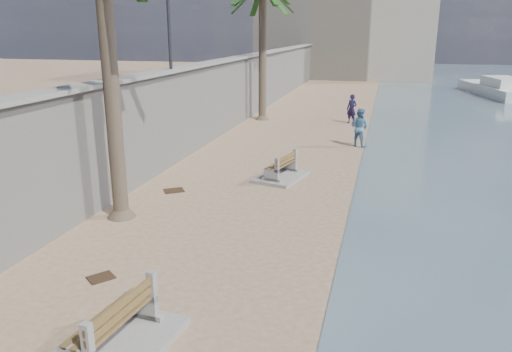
{
  "coord_description": "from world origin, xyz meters",
  "views": [
    {
      "loc": [
        2.8,
        -5.63,
        5.06
      ],
      "look_at": [
        -0.5,
        7.0,
        1.2
      ],
      "focal_mm": 35.0,
      "sensor_mm": 36.0,
      "label": 1
    }
  ],
  "objects_px": {
    "bench_near": "(112,328)",
    "person_a": "(352,107)",
    "bench_far": "(281,168)",
    "person_b": "(360,125)",
    "yacht_far": "(496,91)"
  },
  "relations": [
    {
      "from": "bench_near",
      "to": "bench_far",
      "type": "height_order",
      "value": "bench_near"
    },
    {
      "from": "bench_far",
      "to": "person_a",
      "type": "distance_m",
      "value": 11.57
    },
    {
      "from": "yacht_far",
      "to": "bench_far",
      "type": "bearing_deg",
      "value": 143.75
    },
    {
      "from": "bench_far",
      "to": "person_b",
      "type": "relative_size",
      "value": 1.21
    },
    {
      "from": "bench_far",
      "to": "yacht_far",
      "type": "height_order",
      "value": "yacht_far"
    },
    {
      "from": "person_b",
      "to": "bench_far",
      "type": "bearing_deg",
      "value": 93.81
    },
    {
      "from": "yacht_far",
      "to": "person_a",
      "type": "bearing_deg",
      "value": 133.94
    },
    {
      "from": "person_b",
      "to": "person_a",
      "type": "bearing_deg",
      "value": -56.72
    },
    {
      "from": "bench_far",
      "to": "person_b",
      "type": "distance_m",
      "value": 6.29
    },
    {
      "from": "bench_far",
      "to": "yacht_far",
      "type": "distance_m",
      "value": 29.31
    },
    {
      "from": "bench_near",
      "to": "person_a",
      "type": "relative_size",
      "value": 1.34
    },
    {
      "from": "bench_near",
      "to": "yacht_far",
      "type": "distance_m",
      "value": 39.13
    },
    {
      "from": "bench_far",
      "to": "yacht_far",
      "type": "xyz_separation_m",
      "value": [
        11.79,
        26.83,
        -0.02
      ]
    },
    {
      "from": "bench_near",
      "to": "person_b",
      "type": "relative_size",
      "value": 1.31
    },
    {
      "from": "bench_near",
      "to": "person_a",
      "type": "bearing_deg",
      "value": 84.21
    }
  ]
}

